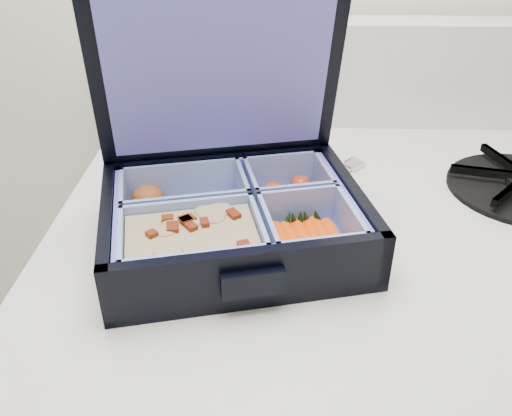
# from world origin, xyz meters

# --- Properties ---
(bento_box) EXTENTS (0.28, 0.24, 0.06)m
(bento_box) POSITION_xyz_m (0.16, 1.62, 0.96)
(bento_box) COLOR black
(bento_box) RESTS_ON stove
(burner_grate_rear) EXTENTS (0.21, 0.21, 0.02)m
(burner_grate_rear) POSITION_xyz_m (0.14, 1.88, 0.95)
(burner_grate_rear) COLOR black
(burner_grate_rear) RESTS_ON stove
(fork) EXTENTS (0.13, 0.13, 0.01)m
(fork) POSITION_xyz_m (0.24, 1.74, 0.94)
(fork) COLOR silver
(fork) RESTS_ON stove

